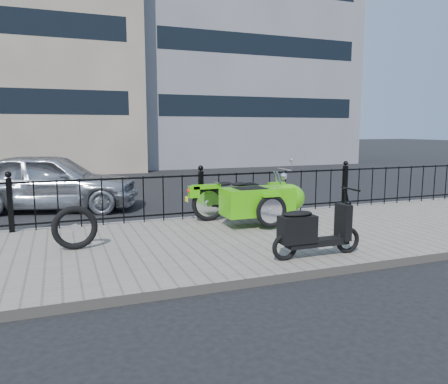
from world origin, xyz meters
name	(u,v)px	position (x,y,z in m)	size (l,w,h in m)	color
ground	(224,238)	(0.00, 0.00, 0.00)	(120.00, 120.00, 0.00)	black
sidewalk	(234,242)	(0.00, -0.50, 0.06)	(30.00, 3.80, 0.12)	slate
curb	(199,219)	(0.00, 1.44, 0.06)	(30.00, 0.10, 0.12)	gray
iron_fence	(201,195)	(0.00, 1.30, 0.59)	(14.11, 0.11, 1.08)	black
building_grey	(232,30)	(7.00, 16.99, 7.50)	(12.00, 8.01, 15.00)	gray
motorcycle_sidecar	(263,199)	(0.92, 0.34, 0.59)	(2.28, 1.48, 0.98)	black
scooter	(312,231)	(0.60, -1.90, 0.50)	(1.43, 0.42, 0.97)	black
spare_tire	(75,228)	(-2.50, -0.29, 0.45)	(0.67, 0.67, 0.10)	black
sedan_car	(51,181)	(-2.87, 3.98, 0.69)	(1.63, 4.05, 1.38)	#B7B9BE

